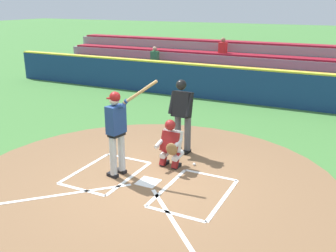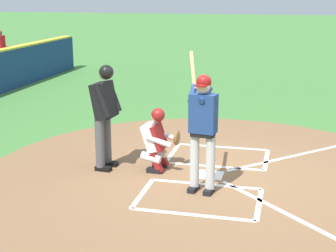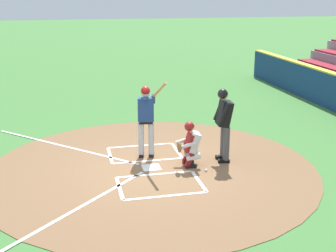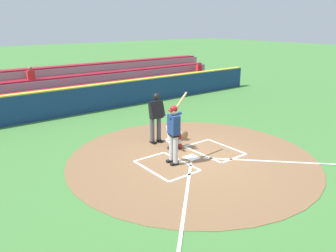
# 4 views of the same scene
# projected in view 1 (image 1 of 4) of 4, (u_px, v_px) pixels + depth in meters

# --- Properties ---
(ground_plane) EXTENTS (120.00, 120.00, 0.00)m
(ground_plane) POSITION_uv_depth(u_px,v_px,m) (148.00, 183.00, 8.07)
(ground_plane) COLOR #427A38
(dirt_circle) EXTENTS (8.00, 8.00, 0.01)m
(dirt_circle) POSITION_uv_depth(u_px,v_px,m) (148.00, 182.00, 8.07)
(dirt_circle) COLOR brown
(dirt_circle) RESTS_ON ground
(home_plate_and_chalk) EXTENTS (7.93, 4.91, 0.01)m
(home_plate_and_chalk) POSITION_uv_depth(u_px,v_px,m) (125.00, 201.00, 7.32)
(home_plate_and_chalk) COLOR white
(home_plate_and_chalk) RESTS_ON dirt_circle
(batter) EXTENTS (1.01, 0.60, 2.13)m
(batter) POSITION_uv_depth(u_px,v_px,m) (117.00, 128.00, 8.06)
(batter) COLOR #BCBCBC
(batter) RESTS_ON ground
(catcher) EXTENTS (0.59, 0.63, 1.13)m
(catcher) POSITION_uv_depth(u_px,v_px,m) (171.00, 143.00, 8.67)
(catcher) COLOR black
(catcher) RESTS_ON ground
(plate_umpire) EXTENTS (0.60, 0.45, 1.86)m
(plate_umpire) POSITION_uv_depth(u_px,v_px,m) (182.00, 111.00, 9.35)
(plate_umpire) COLOR #4C4C51
(plate_umpire) RESTS_ON ground
(baseball) EXTENTS (0.07, 0.07, 0.07)m
(baseball) POSITION_uv_depth(u_px,v_px,m) (194.00, 164.00, 8.88)
(baseball) COLOR white
(baseball) RESTS_ON ground
(backstop_wall) EXTENTS (22.00, 0.36, 1.31)m
(backstop_wall) POSITION_uv_depth(u_px,v_px,m) (247.00, 85.00, 14.25)
(backstop_wall) COLOR navy
(backstop_wall) RESTS_ON ground
(bleacher_stand) EXTENTS (20.00, 3.40, 2.10)m
(bleacher_stand) POSITION_uv_depth(u_px,v_px,m) (264.00, 72.00, 16.53)
(bleacher_stand) COLOR gray
(bleacher_stand) RESTS_ON ground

